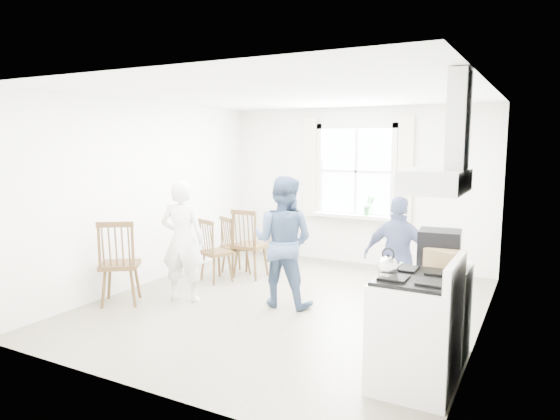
% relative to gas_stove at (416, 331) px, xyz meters
% --- Properties ---
extents(room_shell, '(4.62, 5.12, 2.64)m').
position_rel_gas_stove_xyz_m(room_shell, '(-1.91, 1.35, 0.82)').
color(room_shell, gray).
rests_on(room_shell, ground).
extents(window_assembly, '(1.88, 0.24, 1.70)m').
position_rel_gas_stove_xyz_m(window_assembly, '(-1.91, 3.80, 0.98)').
color(window_assembly, white).
rests_on(window_assembly, room_shell).
extents(range_hood, '(0.45, 0.76, 0.94)m').
position_rel_gas_stove_xyz_m(range_hood, '(0.16, -0.00, 1.42)').
color(range_hood, silver).
rests_on(range_hood, room_shell).
extents(shelf_unit, '(0.40, 0.30, 0.80)m').
position_rel_gas_stove_xyz_m(shelf_unit, '(-3.31, 3.68, -0.08)').
color(shelf_unit, slate).
rests_on(shelf_unit, ground).
extents(gas_stove, '(0.68, 0.76, 1.12)m').
position_rel_gas_stove_xyz_m(gas_stove, '(0.00, 0.00, 0.00)').
color(gas_stove, white).
rests_on(gas_stove, ground).
extents(kettle, '(0.18, 0.18, 0.25)m').
position_rel_gas_stove_xyz_m(kettle, '(-0.21, -0.16, 0.55)').
color(kettle, silver).
rests_on(kettle, gas_stove).
extents(low_cabinet, '(0.50, 0.55, 0.90)m').
position_rel_gas_stove_xyz_m(low_cabinet, '(0.07, 0.70, -0.03)').
color(low_cabinet, silver).
rests_on(low_cabinet, ground).
extents(stereo_stack, '(0.40, 0.37, 0.33)m').
position_rel_gas_stove_xyz_m(stereo_stack, '(0.04, 0.68, 0.58)').
color(stereo_stack, black).
rests_on(stereo_stack, low_cabinet).
extents(cardboard_box, '(0.37, 0.32, 0.19)m').
position_rel_gas_stove_xyz_m(cardboard_box, '(0.12, 0.48, 0.51)').
color(cardboard_box, '#987A49').
rests_on(cardboard_box, low_cabinet).
extents(windsor_chair_a, '(0.45, 0.44, 1.05)m').
position_rel_gas_stove_xyz_m(windsor_chair_a, '(-3.01, 2.15, 0.16)').
color(windsor_chair_a, '#462E16').
rests_on(windsor_chair_a, ground).
extents(windsor_chair_b, '(0.51, 0.51, 0.94)m').
position_rel_gas_stove_xyz_m(windsor_chair_b, '(-3.36, 1.72, 0.09)').
color(windsor_chair_b, '#462E16').
rests_on(windsor_chair_b, ground).
extents(windsor_chair_c, '(0.63, 0.63, 1.09)m').
position_rel_gas_stove_xyz_m(windsor_chair_c, '(-3.74, 0.32, 0.18)').
color(windsor_chair_c, '#462E16').
rests_on(windsor_chair_c, ground).
extents(person_left, '(0.72, 0.72, 1.57)m').
position_rel_gas_stove_xyz_m(person_left, '(-3.17, 0.88, 0.30)').
color(person_left, white).
rests_on(person_left, ground).
extents(person_mid, '(0.87, 0.87, 1.63)m').
position_rel_gas_stove_xyz_m(person_mid, '(-1.96, 1.33, 0.33)').
color(person_mid, '#3F5476').
rests_on(person_mid, ground).
extents(person_right, '(0.85, 0.85, 1.43)m').
position_rel_gas_stove_xyz_m(person_right, '(-0.57, 1.57, 0.23)').
color(person_right, navy).
rests_on(person_right, ground).
extents(potted_plant, '(0.23, 0.23, 0.32)m').
position_rel_gas_stove_xyz_m(potted_plant, '(-1.65, 3.71, 0.52)').
color(potted_plant, '#306D32').
rests_on(potted_plant, window_assembly).
extents(windsor_chair_d, '(0.51, 0.51, 0.91)m').
position_rel_gas_stove_xyz_m(windsor_chair_d, '(-3.35, 2.22, 0.07)').
color(windsor_chair_d, '#462E16').
rests_on(windsor_chair_d, ground).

